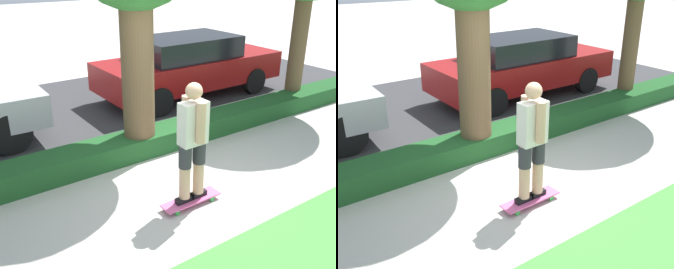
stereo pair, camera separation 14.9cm
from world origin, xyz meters
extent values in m
plane|color=#BCB7AD|center=(0.00, 0.00, 0.00)|extent=(60.00, 60.00, 0.00)
cube|color=#38383A|center=(0.00, 4.20, 0.00)|extent=(15.45, 5.00, 0.01)
cube|color=#1E5123|center=(0.00, 1.60, 0.18)|extent=(15.45, 0.60, 0.36)
cube|color=#DB5B93|center=(-0.23, -0.15, 0.08)|extent=(0.87, 0.24, 0.02)
cylinder|color=green|center=(0.07, -0.24, 0.04)|extent=(0.07, 0.04, 0.07)
cylinder|color=green|center=(0.07, -0.06, 0.04)|extent=(0.07, 0.04, 0.07)
cylinder|color=green|center=(-0.52, -0.24, 0.04)|extent=(0.07, 0.04, 0.07)
cylinder|color=green|center=(-0.52, -0.06, 0.04)|extent=(0.07, 0.04, 0.07)
cube|color=black|center=(-0.34, -0.15, 0.13)|extent=(0.26, 0.09, 0.07)
cylinder|color=tan|center=(-0.34, -0.15, 0.54)|extent=(0.15, 0.15, 0.75)
cylinder|color=#2D2D33|center=(-0.34, -0.15, 0.76)|extent=(0.17, 0.17, 0.30)
cube|color=black|center=(-0.11, -0.15, 0.13)|extent=(0.26, 0.09, 0.07)
cylinder|color=tan|center=(-0.11, -0.15, 0.54)|extent=(0.15, 0.15, 0.75)
cylinder|color=#2D2D33|center=(-0.11, -0.15, 0.76)|extent=(0.17, 0.17, 0.30)
cube|color=silver|center=(-0.23, -0.15, 1.19)|extent=(0.36, 0.20, 0.56)
cylinder|color=tan|center=(-0.23, -0.30, 1.25)|extent=(0.12, 0.12, 0.52)
cylinder|color=tan|center=(-0.23, 0.00, 1.25)|extent=(0.12, 0.12, 0.52)
sphere|color=tan|center=(-0.23, -0.15, 1.61)|extent=(0.21, 0.21, 0.21)
cylinder|color=brown|center=(0.01, 1.59, 1.40)|extent=(0.52, 0.52, 2.81)
cylinder|color=brown|center=(4.22, 1.82, 1.43)|extent=(0.36, 0.36, 2.87)
cylinder|color=black|center=(-1.79, 2.87, 0.36)|extent=(0.73, 0.23, 0.73)
cube|color=maroon|center=(2.70, 3.70, 0.64)|extent=(4.57, 1.71, 0.64)
cube|color=black|center=(2.56, 3.70, 1.20)|extent=(2.38, 1.50, 0.49)
cylinder|color=black|center=(4.11, 2.92, 0.32)|extent=(0.63, 0.20, 0.63)
cylinder|color=black|center=(4.11, 4.48, 0.32)|extent=(0.63, 0.20, 0.63)
cylinder|color=black|center=(1.28, 2.92, 0.32)|extent=(0.63, 0.20, 0.63)
cylinder|color=black|center=(1.28, 4.48, 0.32)|extent=(0.63, 0.20, 0.63)
camera|label=1|loc=(-3.05, -3.69, 3.03)|focal=42.00mm
camera|label=2|loc=(-3.17, -3.60, 3.03)|focal=42.00mm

